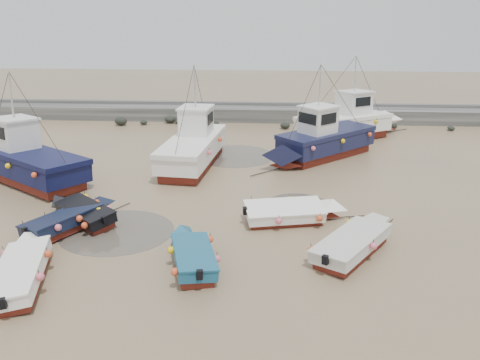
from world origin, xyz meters
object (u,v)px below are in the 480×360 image
at_px(dinghy_0, 24,267).
at_px(dinghy_1, 70,218).
at_px(cabin_boat_1, 195,144).
at_px(person, 174,170).
at_px(cabin_boat_2, 320,139).
at_px(cabin_boat_3, 350,121).
at_px(dinghy_3, 356,240).
at_px(dinghy_5, 292,211).
at_px(dinghy_4, 83,209).
at_px(cabin_boat_0, 21,159).
at_px(dinghy_2, 191,252).

height_order(dinghy_0, dinghy_1, same).
relative_size(cabin_boat_1, person, 6.27).
distance_m(dinghy_1, cabin_boat_2, 17.07).
xyz_separation_m(cabin_boat_1, cabin_boat_3, (11.04, 7.16, 0.02)).
bearing_deg(dinghy_3, person, 169.37).
relative_size(dinghy_5, cabin_boat_2, 0.69).
height_order(cabin_boat_2, cabin_boat_3, same).
distance_m(dinghy_3, cabin_boat_3, 18.89).
bearing_deg(dinghy_1, dinghy_4, 109.09).
distance_m(dinghy_1, dinghy_4, 0.98).
xyz_separation_m(dinghy_4, cabin_boat_3, (15.02, 16.39, 0.77)).
bearing_deg(cabin_boat_1, cabin_boat_2, 16.67).
distance_m(cabin_boat_1, person, 2.35).
distance_m(dinghy_4, dinghy_5, 9.92).
bearing_deg(dinghy_1, dinghy_5, 39.01).
xyz_separation_m(cabin_boat_0, cabin_boat_2, (17.87, 5.43, 0.03)).
xyz_separation_m(dinghy_1, dinghy_3, (12.66, -1.34, -0.01)).
distance_m(dinghy_3, cabin_boat_0, 19.70).
bearing_deg(dinghy_1, dinghy_2, 5.38).
distance_m(dinghy_2, dinghy_4, 6.96).
relative_size(dinghy_2, person, 2.96).
distance_m(cabin_boat_0, cabin_boat_2, 18.68).
bearing_deg(dinghy_2, dinghy_1, 138.48).
distance_m(dinghy_0, cabin_boat_2, 20.28).
xyz_separation_m(dinghy_4, cabin_boat_1, (3.98, 9.22, 0.75)).
height_order(dinghy_3, cabin_boat_3, cabin_boat_3).
relative_size(dinghy_3, dinghy_4, 1.22).
distance_m(dinghy_2, dinghy_3, 6.80).
xyz_separation_m(cabin_boat_2, cabin_boat_3, (2.82, 5.64, -0.00)).
xyz_separation_m(cabin_boat_0, cabin_boat_1, (9.66, 3.90, 0.01)).
bearing_deg(dinghy_2, dinghy_4, 130.59).
distance_m(dinghy_3, cabin_boat_2, 13.09).
height_order(dinghy_1, person, dinghy_1).
distance_m(dinghy_1, cabin_boat_3, 23.09).
bearing_deg(dinghy_5, dinghy_3, 30.07).
distance_m(dinghy_5, cabin_boat_3, 16.68).
xyz_separation_m(dinghy_4, dinghy_5, (9.91, 0.53, -0.01)).
xyz_separation_m(dinghy_1, dinghy_4, (0.20, 0.96, 0.00)).
bearing_deg(dinghy_5, cabin_boat_3, 150.17).
bearing_deg(cabin_boat_3, cabin_boat_2, -56.56).
bearing_deg(dinghy_3, dinghy_4, -155.19).
relative_size(dinghy_0, dinghy_2, 1.23).
distance_m(dinghy_1, cabin_boat_0, 8.38).
bearing_deg(dinghy_0, dinghy_1, 74.77).
distance_m(dinghy_0, cabin_boat_0, 12.00).
bearing_deg(cabin_boat_2, dinghy_3, 139.06).
height_order(dinghy_1, dinghy_3, same).
relative_size(dinghy_1, dinghy_4, 1.12).
bearing_deg(dinghy_5, dinghy_4, -98.90).
distance_m(dinghy_1, person, 9.12).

